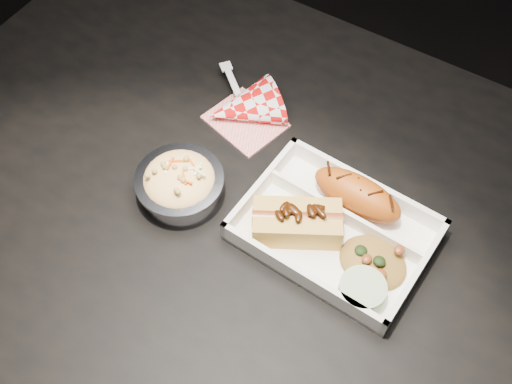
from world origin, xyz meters
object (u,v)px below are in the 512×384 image
dining_table (273,242)px  food_tray (335,232)px  napkin_fork (243,108)px  hotdog (297,221)px  foil_coleslaw_cup (180,183)px  fried_pastry (357,195)px

dining_table → food_tray: bearing=4.6°
food_tray → napkin_fork: napkin_fork is taller
hotdog → foil_coleslaw_cup: (-0.17, -0.03, -0.00)m
food_tray → hotdog: bearing=-149.2°
hotdog → napkin_fork: 0.23m
fried_pastry → foil_coleslaw_cup: 0.25m
foil_coleslaw_cup → napkin_fork: size_ratio=0.79×
fried_pastry → foil_coleslaw_cup: bearing=-153.2°
dining_table → napkin_fork: (-0.13, 0.12, 0.11)m
food_tray → foil_coleslaw_cup: bearing=-162.9°
dining_table → napkin_fork: bearing=136.5°
dining_table → foil_coleslaw_cup: size_ratio=9.67×
dining_table → foil_coleslaw_cup: (-0.13, -0.05, 0.12)m
food_tray → foil_coleslaw_cup: size_ratio=2.08×
foil_coleslaw_cup → hotdog: bearing=10.3°
hotdog → foil_coleslaw_cup: 0.17m
hotdog → napkin_fork: size_ratio=0.84×
fried_pastry → foil_coleslaw_cup: (-0.22, -0.11, -0.00)m
hotdog → dining_table: bearing=129.0°
hotdog → food_tray: bearing=-1.6°
dining_table → foil_coleslaw_cup: foil_coleslaw_cup is taller
dining_table → foil_coleslaw_cup: 0.18m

